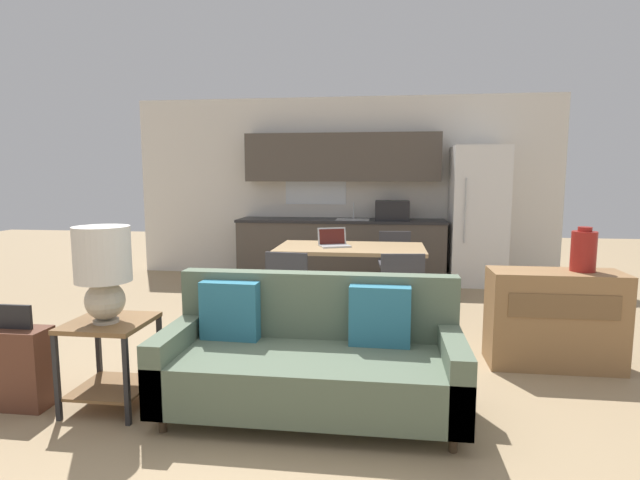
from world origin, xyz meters
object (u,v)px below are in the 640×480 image
at_px(dining_table, 351,252).
at_px(suitcase, 17,367).
at_px(dining_chair_near_right, 400,288).
at_px(dining_chair_near_left, 290,287).
at_px(table_lamp, 103,267).
at_px(side_table, 111,349).
at_px(refrigerator, 477,216).
at_px(vase, 584,251).
at_px(laptop, 333,242).
at_px(couch, 312,359).
at_px(credenza, 554,319).
at_px(dining_chair_far_right, 395,260).

xyz_separation_m(dining_table, suitcase, (-2.04, -2.54, -0.42)).
bearing_deg(dining_chair_near_right, dining_chair_near_left, -3.63).
bearing_deg(table_lamp, side_table, 95.58).
distance_m(refrigerator, dining_table, 2.46).
height_order(refrigerator, vase, refrigerator).
bearing_deg(vase, laptop, 148.42).
relative_size(couch, side_table, 3.24).
xyz_separation_m(table_lamp, credenza, (3.14, 1.17, -0.56)).
height_order(dining_chair_near_right, suitcase, dining_chair_near_right).
height_order(refrigerator, side_table, refrigerator).
bearing_deg(dining_table, dining_chair_far_right, 58.62).
distance_m(dining_chair_near_left, suitcase, 2.30).
distance_m(refrigerator, dining_chair_far_right, 1.58).
bearing_deg(suitcase, couch, 6.36).
bearing_deg(dining_chair_near_left, table_lamp, 67.10).
bearing_deg(credenza, vase, 8.44).
height_order(vase, dining_chair_near_right, vase).
xyz_separation_m(table_lamp, dining_chair_near_right, (1.94, 1.72, -0.47)).
bearing_deg(table_lamp, dining_chair_near_right, 41.61).
distance_m(couch, suitcase, 1.96).
bearing_deg(suitcase, credenza, 17.93).
height_order(side_table, credenza, credenza).
bearing_deg(couch, refrigerator, 66.96).
bearing_deg(vase, dining_table, 146.18).
bearing_deg(dining_table, dining_chair_near_left, -122.09).
bearing_deg(vase, table_lamp, -160.27).
height_order(dining_table, dining_chair_near_left, dining_chair_near_left).
relative_size(dining_chair_far_right, dining_chair_near_left, 1.00).
xyz_separation_m(credenza, suitcase, (-3.77, -1.22, -0.12)).
bearing_deg(credenza, couch, -151.18).
distance_m(dining_table, dining_chair_near_left, 1.00).
relative_size(side_table, table_lamp, 0.94).
relative_size(vase, dining_chair_near_left, 0.42).
xyz_separation_m(vase, suitcase, (-3.97, -1.25, -0.67)).
xyz_separation_m(dining_chair_near_right, laptop, (-0.71, 0.78, 0.33)).
relative_size(credenza, dining_chair_near_left, 1.23).
xyz_separation_m(laptop, suitcase, (-1.85, -2.55, -0.53)).
height_order(table_lamp, dining_chair_near_left, table_lamp).
height_order(vase, laptop, vase).
distance_m(table_lamp, credenza, 3.40).
distance_m(refrigerator, dining_chair_near_right, 2.85).
distance_m(vase, laptop, 2.49).
xyz_separation_m(dining_chair_far_right, laptop, (-0.70, -0.82, 0.33)).
height_order(credenza, dining_chair_far_right, dining_chair_far_right).
distance_m(dining_table, credenza, 2.20).
bearing_deg(credenza, suitcase, -162.07).
xyz_separation_m(couch, dining_chair_far_right, (0.60, 3.16, 0.14)).
distance_m(refrigerator, suitcase, 5.74).
distance_m(dining_chair_near_left, laptop, 0.96).
bearing_deg(dining_table, couch, -92.27).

